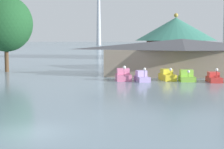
{
  "coord_description": "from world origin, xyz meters",
  "views": [
    {
      "loc": [
        6.48,
        -18.17,
        4.71
      ],
      "look_at": [
        2.45,
        16.34,
        1.52
      ],
      "focal_mm": 60.34,
      "sensor_mm": 36.0,
      "label": 1
    }
  ],
  "objects_px": {
    "pedal_boat_lime": "(187,77)",
    "pedal_boat_yellow": "(167,76)",
    "pedal_boat_pink": "(123,76)",
    "boathouse": "(182,56)",
    "pedal_boat_lavender": "(142,77)",
    "green_roof_pavilion": "(176,39)",
    "shoreline_tree_tall_left": "(6,24)",
    "pedal_boat_red": "(214,78)"
  },
  "relations": [
    {
      "from": "pedal_boat_yellow",
      "to": "shoreline_tree_tall_left",
      "type": "distance_m",
      "value": 25.88
    },
    {
      "from": "pedal_boat_yellow",
      "to": "boathouse",
      "type": "xyz_separation_m",
      "value": [
        2.09,
        6.33,
        2.02
      ]
    },
    {
      "from": "pedal_boat_lime",
      "to": "green_roof_pavilion",
      "type": "height_order",
      "value": "green_roof_pavilion"
    },
    {
      "from": "pedal_boat_lavender",
      "to": "shoreline_tree_tall_left",
      "type": "height_order",
      "value": "shoreline_tree_tall_left"
    },
    {
      "from": "green_roof_pavilion",
      "to": "pedal_boat_lavender",
      "type": "bearing_deg",
      "value": -103.62
    },
    {
      "from": "shoreline_tree_tall_left",
      "to": "green_roof_pavilion",
      "type": "bearing_deg",
      "value": 19.66
    },
    {
      "from": "green_roof_pavilion",
      "to": "pedal_boat_red",
      "type": "bearing_deg",
      "value": -80.21
    },
    {
      "from": "boathouse",
      "to": "green_roof_pavilion",
      "type": "xyz_separation_m",
      "value": [
        -0.25,
        11.71,
        2.32
      ]
    },
    {
      "from": "pedal_boat_lavender",
      "to": "green_roof_pavilion",
      "type": "xyz_separation_m",
      "value": [
        4.76,
        19.63,
        4.38
      ]
    },
    {
      "from": "pedal_boat_pink",
      "to": "boathouse",
      "type": "xyz_separation_m",
      "value": [
        7.19,
        7.29,
        1.98
      ]
    },
    {
      "from": "shoreline_tree_tall_left",
      "to": "boathouse",
      "type": "bearing_deg",
      "value": -6.09
    },
    {
      "from": "pedal_boat_red",
      "to": "green_roof_pavilion",
      "type": "bearing_deg",
      "value": -175.55
    },
    {
      "from": "pedal_boat_lavender",
      "to": "pedal_boat_lime",
      "type": "height_order",
      "value": "pedal_boat_lavender"
    },
    {
      "from": "pedal_boat_lime",
      "to": "pedal_boat_yellow",
      "type": "bearing_deg",
      "value": -115.06
    },
    {
      "from": "pedal_boat_pink",
      "to": "pedal_boat_yellow",
      "type": "distance_m",
      "value": 5.19
    },
    {
      "from": "pedal_boat_lime",
      "to": "shoreline_tree_tall_left",
      "type": "relative_size",
      "value": 0.24
    },
    {
      "from": "pedal_boat_pink",
      "to": "pedal_boat_lavender",
      "type": "distance_m",
      "value": 2.28
    },
    {
      "from": "pedal_boat_red",
      "to": "green_roof_pavilion",
      "type": "height_order",
      "value": "green_roof_pavilion"
    },
    {
      "from": "pedal_boat_pink",
      "to": "shoreline_tree_tall_left",
      "type": "relative_size",
      "value": 0.25
    },
    {
      "from": "pedal_boat_lime",
      "to": "pedal_boat_pink",
      "type": "bearing_deg",
      "value": -94.29
    },
    {
      "from": "pedal_boat_lime",
      "to": "pedal_boat_red",
      "type": "bearing_deg",
      "value": 74.47
    },
    {
      "from": "pedal_boat_pink",
      "to": "pedal_boat_yellow",
      "type": "xyz_separation_m",
      "value": [
        5.1,
        0.95,
        -0.04
      ]
    },
    {
      "from": "pedal_boat_yellow",
      "to": "green_roof_pavilion",
      "type": "height_order",
      "value": "green_roof_pavilion"
    },
    {
      "from": "pedal_boat_pink",
      "to": "boathouse",
      "type": "height_order",
      "value": "boathouse"
    },
    {
      "from": "pedal_boat_yellow",
      "to": "pedal_boat_red",
      "type": "distance_m",
      "value": 5.33
    },
    {
      "from": "green_roof_pavilion",
      "to": "boathouse",
      "type": "bearing_deg",
      "value": -88.78
    },
    {
      "from": "pedal_boat_lime",
      "to": "shoreline_tree_tall_left",
      "type": "bearing_deg",
      "value": -116.71
    },
    {
      "from": "pedal_boat_red",
      "to": "shoreline_tree_tall_left",
      "type": "distance_m",
      "value": 31.05
    },
    {
      "from": "pedal_boat_lavender",
      "to": "boathouse",
      "type": "relative_size",
      "value": 0.13
    },
    {
      "from": "pedal_boat_pink",
      "to": "pedal_boat_red",
      "type": "xyz_separation_m",
      "value": [
        10.28,
        -0.34,
        -0.12
      ]
    },
    {
      "from": "green_roof_pavilion",
      "to": "shoreline_tree_tall_left",
      "type": "bearing_deg",
      "value": -160.34
    },
    {
      "from": "pedal_boat_red",
      "to": "pedal_boat_lavender",
      "type": "bearing_deg",
      "value": -93.2
    },
    {
      "from": "pedal_boat_lavender",
      "to": "pedal_boat_lime",
      "type": "relative_size",
      "value": 1.09
    },
    {
      "from": "pedal_boat_lavender",
      "to": "shoreline_tree_tall_left",
      "type": "bearing_deg",
      "value": -135.53
    },
    {
      "from": "boathouse",
      "to": "green_roof_pavilion",
      "type": "height_order",
      "value": "green_roof_pavilion"
    },
    {
      "from": "boathouse",
      "to": "pedal_boat_lime",
      "type": "bearing_deg",
      "value": -89.09
    },
    {
      "from": "boathouse",
      "to": "green_roof_pavilion",
      "type": "relative_size",
      "value": 1.63
    },
    {
      "from": "pedal_boat_yellow",
      "to": "shoreline_tree_tall_left",
      "type": "bearing_deg",
      "value": -127.18
    },
    {
      "from": "pedal_boat_lavender",
      "to": "green_roof_pavilion",
      "type": "relative_size",
      "value": 0.22
    },
    {
      "from": "pedal_boat_yellow",
      "to": "boathouse",
      "type": "relative_size",
      "value": 0.15
    },
    {
      "from": "pedal_boat_lavender",
      "to": "boathouse",
      "type": "bearing_deg",
      "value": 129.71
    },
    {
      "from": "pedal_boat_pink",
      "to": "boathouse",
      "type": "distance_m",
      "value": 10.43
    }
  ]
}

